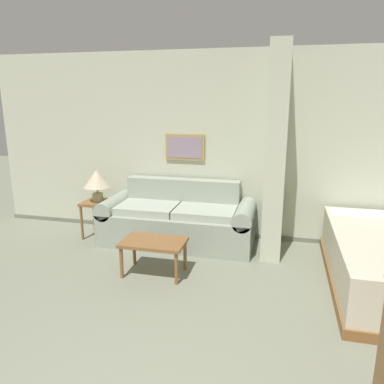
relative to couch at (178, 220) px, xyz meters
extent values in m
cube|color=beige|center=(0.81, 0.49, 0.98)|extent=(7.58, 0.12, 2.60)
cube|color=slate|center=(0.81, 0.41, -0.29)|extent=(7.58, 0.02, 0.06)
cube|color=tan|center=(0.00, 0.41, 0.96)|extent=(0.57, 0.02, 0.37)
cube|color=gray|center=(0.00, 0.39, 0.96)|extent=(0.50, 0.01, 0.30)
cube|color=beige|center=(1.28, 0.02, 0.98)|extent=(0.24, 0.82, 2.60)
cube|color=#99A393|center=(0.00, -0.03, -0.10)|extent=(1.63, 0.84, 0.44)
cube|color=#99A393|center=(0.00, 0.29, 0.32)|extent=(1.63, 0.20, 0.40)
cube|color=#99A393|center=(-0.92, -0.03, -0.10)|extent=(0.22, 0.84, 0.44)
cylinder|color=#99A393|center=(-0.92, -0.03, 0.17)|extent=(0.25, 0.84, 0.25)
cube|color=#99A393|center=(0.92, -0.03, -0.10)|extent=(0.22, 0.84, 0.44)
cylinder|color=#99A393|center=(0.92, -0.03, 0.17)|extent=(0.25, 0.84, 0.25)
cube|color=#AAB5A4|center=(-0.41, -0.08, 0.17)|extent=(0.79, 0.60, 0.10)
cube|color=#AAB5A4|center=(0.41, -0.08, 0.17)|extent=(0.79, 0.60, 0.10)
cube|color=brown|center=(0.00, -1.00, 0.06)|extent=(0.71, 0.45, 0.04)
cylinder|color=brown|center=(-0.32, -1.19, -0.14)|extent=(0.04, 0.04, 0.37)
cylinder|color=brown|center=(0.32, -1.19, -0.14)|extent=(0.04, 0.04, 0.37)
cylinder|color=brown|center=(-0.32, -0.82, -0.14)|extent=(0.04, 0.04, 0.37)
cylinder|color=brown|center=(0.32, -0.82, -0.14)|extent=(0.04, 0.04, 0.37)
cube|color=brown|center=(-1.17, -0.05, 0.19)|extent=(0.42, 0.42, 0.04)
cylinder|color=brown|center=(-1.35, -0.23, -0.07)|extent=(0.04, 0.04, 0.49)
cylinder|color=brown|center=(-0.99, -0.23, -0.07)|extent=(0.04, 0.04, 0.49)
cylinder|color=brown|center=(-1.35, 0.13, -0.07)|extent=(0.04, 0.04, 0.49)
cylinder|color=brown|center=(-0.99, 0.13, -0.07)|extent=(0.04, 0.04, 0.49)
cylinder|color=tan|center=(-1.17, -0.05, 0.27)|extent=(0.15, 0.15, 0.12)
cylinder|color=tan|center=(-1.17, -0.05, 0.37)|extent=(0.02, 0.02, 0.09)
cone|color=beige|center=(-1.17, -0.05, 0.54)|extent=(0.37, 0.37, 0.25)
camera|label=1|loc=(1.35, -4.73, 1.64)|focal=35.00mm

